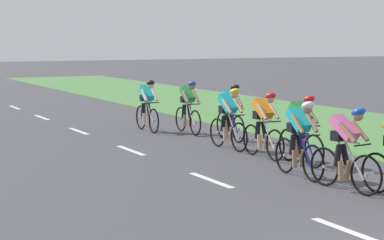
% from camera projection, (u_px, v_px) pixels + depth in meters
% --- Properties ---
extents(grass_verge, '(7.00, 60.00, 0.01)m').
position_uv_depth(grass_verge, '(309.00, 119.00, 23.08)').
color(grass_verge, '#4C7F42').
rests_on(grass_verge, ground).
extents(lane_markings_centre, '(0.14, 29.60, 0.01)m').
position_uv_depth(lane_markings_centre, '(102.00, 140.00, 18.41)').
color(lane_markings_centre, white).
rests_on(lane_markings_centre, ground).
extents(cyclist_second, '(0.45, 1.72, 1.56)m').
position_uv_depth(cyclist_second, '(346.00, 148.00, 12.12)').
color(cyclist_second, black).
rests_on(cyclist_second, ground).
extents(cyclist_third, '(0.43, 1.72, 1.56)m').
position_uv_depth(cyclist_third, '(300.00, 138.00, 13.30)').
color(cyclist_third, black).
rests_on(cyclist_third, ground).
extents(cyclist_fourth, '(0.43, 1.72, 1.56)m').
position_uv_depth(cyclist_fourth, '(301.00, 129.00, 14.69)').
color(cyclist_fourth, black).
rests_on(cyclist_fourth, ground).
extents(cyclist_fifth, '(0.42, 1.72, 1.56)m').
position_uv_depth(cyclist_fifth, '(264.00, 124.00, 15.49)').
color(cyclist_fifth, black).
rests_on(cyclist_fifth, ground).
extents(cyclist_sixth, '(0.42, 1.72, 1.56)m').
position_uv_depth(cyclist_sixth, '(229.00, 118.00, 16.75)').
color(cyclist_sixth, black).
rests_on(cyclist_sixth, ground).
extents(cyclist_seventh, '(0.45, 1.72, 1.56)m').
position_uv_depth(cyclist_seventh, '(231.00, 111.00, 18.23)').
color(cyclist_seventh, black).
rests_on(cyclist_seventh, ground).
extents(cyclist_eighth, '(0.43, 1.72, 1.56)m').
position_uv_depth(cyclist_eighth, '(188.00, 106.00, 19.59)').
color(cyclist_eighth, black).
rests_on(cyclist_eighth, ground).
extents(cyclist_ninth, '(0.42, 1.72, 1.56)m').
position_uv_depth(cyclist_ninth, '(147.00, 105.00, 20.03)').
color(cyclist_ninth, black).
rests_on(cyclist_ninth, ground).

